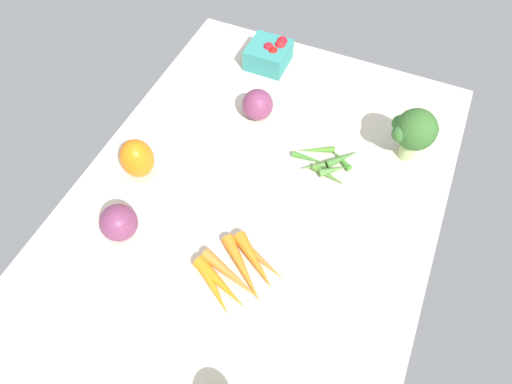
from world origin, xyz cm
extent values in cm
cube|color=beige|center=(0.00, 0.00, 1.00)|extent=(104.00, 76.00, 2.00)
cone|color=orange|center=(22.67, 1.29, 3.13)|extent=(9.08, 10.98, 2.26)
cone|color=orange|center=(21.36, 2.08, 3.35)|extent=(7.46, 13.24, 2.70)
cone|color=orange|center=(19.10, 3.44, 3.26)|extent=(6.82, 14.76, 2.53)
cone|color=orange|center=(17.01, 4.70, 3.31)|extent=(11.69, 13.04, 2.62)
cone|color=orange|center=(14.61, 6.15, 3.42)|extent=(10.10, 12.14, 2.84)
cone|color=orange|center=(13.55, 6.79, 3.11)|extent=(6.72, 13.00, 2.22)
ellipsoid|color=orange|center=(3.95, -26.27, 6.77)|extent=(10.28, 10.28, 9.54)
cylinder|color=#A5C376|center=(-24.27, 26.77, 4.67)|extent=(3.55, 3.55, 5.33)
sphere|color=#36682B|center=(-24.27, 26.77, 10.77)|extent=(9.17, 9.17, 9.17)
sphere|color=#376D2E|center=(-21.87, 24.00, 10.70)|extent=(3.76, 3.76, 3.76)
sphere|color=#31642C|center=(-26.31, 29.82, 10.05)|extent=(3.35, 3.35, 3.35)
sphere|color=#2F6929|center=(-24.94, 23.16, 10.60)|extent=(3.46, 3.46, 3.46)
sphere|color=#783659|center=(18.71, -21.58, 5.79)|extent=(7.58, 7.58, 7.58)
cube|color=teal|center=(-40.69, -14.18, 4.87)|extent=(10.30, 10.30, 5.73)
sphere|color=red|center=(-39.60, -12.52, 7.24)|extent=(2.64, 2.64, 2.64)
sphere|color=red|center=(-40.52, -14.13, 7.37)|extent=(2.76, 2.76, 2.76)
sphere|color=red|center=(-43.99, -11.68, 7.50)|extent=(2.81, 2.81, 2.81)
sphere|color=red|center=(-42.40, -11.64, 7.49)|extent=(2.86, 2.86, 2.86)
cone|color=#53883B|center=(-12.90, 13.01, 2.94)|extent=(5.56, 6.21, 1.88)
cone|color=#508F2D|center=(-16.90, 7.55, 2.77)|extent=(5.15, 8.56, 1.53)
cone|color=#52803D|center=(-12.05, 8.32, 2.71)|extent=(4.60, 5.75, 1.41)
cone|color=#41812C|center=(-14.05, 7.27, 2.72)|extent=(1.79, 8.37, 1.44)
cone|color=#518030|center=(-11.15, 12.75, 2.83)|extent=(3.69, 8.50, 1.66)
cone|color=#468034|center=(-17.01, 13.98, 2.97)|extent=(7.85, 7.07, 1.95)
cone|color=#448B2C|center=(-16.64, 13.73, 2.76)|extent=(4.87, 6.10, 1.53)
sphere|color=#7F365B|center=(-22.12, -9.24, 5.73)|extent=(7.46, 7.46, 7.46)
camera|label=1|loc=(49.74, 21.67, 84.18)|focal=32.08mm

